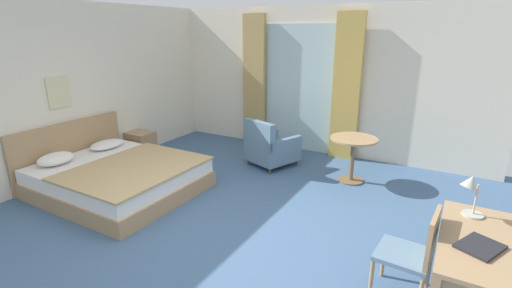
{
  "coord_description": "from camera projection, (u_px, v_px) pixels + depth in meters",
  "views": [
    {
      "loc": [
        2.34,
        -2.92,
        2.32
      ],
      "look_at": [
        0.25,
        0.77,
        0.98
      ],
      "focal_mm": 25.43,
      "sensor_mm": 36.0,
      "label": 1
    }
  ],
  "objects": [
    {
      "name": "desk_chair",
      "position": [
        414.0,
        251.0,
        3.12
      ],
      "size": [
        0.48,
        0.47,
        0.89
      ],
      "color": "slate",
      "rests_on": "ground"
    },
    {
      "name": "round_cafe_table",
      "position": [
        353.0,
        149.0,
        5.66
      ],
      "size": [
        0.73,
        0.73,
        0.72
      ],
      "color": "tan",
      "rests_on": "ground"
    },
    {
      "name": "bed",
      "position": [
        116.0,
        175.0,
        5.4
      ],
      "size": [
        2.25,
        1.89,
        0.93
      ],
      "color": "tan",
      "rests_on": "ground"
    },
    {
      "name": "nightstand",
      "position": [
        141.0,
        144.0,
        6.88
      ],
      "size": [
        0.47,
        0.39,
        0.48
      ],
      "color": "tan",
      "rests_on": "ground"
    },
    {
      "name": "armchair_by_window",
      "position": [
        270.0,
        147.0,
        6.39
      ],
      "size": [
        0.92,
        0.96,
        0.85
      ],
      "color": "slate",
      "rests_on": "ground"
    },
    {
      "name": "framed_picture",
      "position": [
        59.0,
        92.0,
        5.55
      ],
      "size": [
        0.03,
        0.36,
        0.47
      ],
      "color": "beige"
    },
    {
      "name": "balcony_glass_door",
      "position": [
        299.0,
        89.0,
        7.06
      ],
      "size": [
        1.47,
        0.02,
        2.43
      ],
      "primitive_type": "cube",
      "color": "silver",
      "rests_on": "ground"
    },
    {
      "name": "wall_left",
      "position": [
        30.0,
        97.0,
        5.26
      ],
      "size": [
        0.12,
        7.55,
        2.76
      ],
      "primitive_type": "cube",
      "color": "silver",
      "rests_on": "ground"
    },
    {
      "name": "curtain_panel_right",
      "position": [
        346.0,
        88.0,
        6.5
      ],
      "size": [
        0.49,
        0.1,
        2.63
      ],
      "primitive_type": "cube",
      "color": "tan",
      "rests_on": "ground"
    },
    {
      "name": "curtain_panel_left",
      "position": [
        254.0,
        81.0,
        7.4
      ],
      "size": [
        0.48,
        0.1,
        2.63
      ],
      "primitive_type": "cube",
      "color": "tan",
      "rests_on": "ground"
    },
    {
      "name": "wall_back",
      "position": [
        321.0,
        81.0,
        6.89
      ],
      "size": [
        6.32,
        0.12,
        2.76
      ],
      "primitive_type": "cube",
      "color": "silver",
      "rests_on": "ground"
    },
    {
      "name": "ground",
      "position": [
        205.0,
        242.0,
        4.24
      ],
      "size": [
        6.72,
        7.95,
        0.1
      ],
      "primitive_type": "cube",
      "color": "#426084"
    },
    {
      "name": "writing_desk",
      "position": [
        478.0,
        250.0,
        2.86
      ],
      "size": [
        0.58,
        1.26,
        0.76
      ],
      "color": "tan",
      "rests_on": "ground"
    },
    {
      "name": "desk_lamp",
      "position": [
        471.0,
        189.0,
        3.11
      ],
      "size": [
        0.23,
        0.22,
        0.41
      ],
      "color": "#B7B2A8",
      "rests_on": "writing_desk"
    },
    {
      "name": "closed_book",
      "position": [
        480.0,
        246.0,
        2.72
      ],
      "size": [
        0.37,
        0.4,
        0.02
      ],
      "primitive_type": "cube",
      "rotation": [
        0.0,
        0.0,
        -0.46
      ],
      "color": "#232328",
      "rests_on": "writing_desk"
    }
  ]
}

